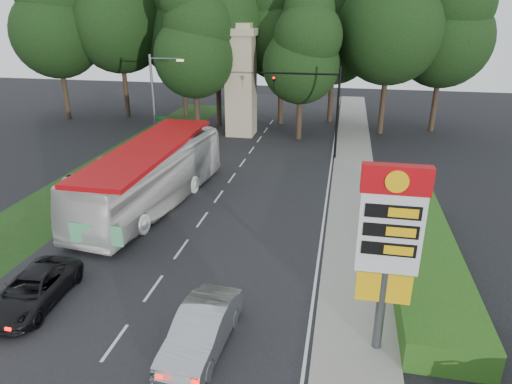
% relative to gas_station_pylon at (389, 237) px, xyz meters
% --- Properties ---
extents(ground, '(120.00, 120.00, 0.00)m').
position_rel_gas_station_pylon_xyz_m(ground, '(-9.20, -1.99, -4.45)').
color(ground, black).
rests_on(ground, ground).
extents(road_surface, '(14.00, 80.00, 0.02)m').
position_rel_gas_station_pylon_xyz_m(road_surface, '(-9.20, 10.01, -4.44)').
color(road_surface, black).
rests_on(road_surface, ground).
extents(sidewalk_right, '(3.00, 80.00, 0.12)m').
position_rel_gas_station_pylon_xyz_m(sidewalk_right, '(-0.70, 10.01, -4.39)').
color(sidewalk_right, gray).
rests_on(sidewalk_right, ground).
extents(grass_verge_left, '(5.00, 50.00, 0.02)m').
position_rel_gas_station_pylon_xyz_m(grass_verge_left, '(-18.70, 16.01, -4.44)').
color(grass_verge_left, '#193814').
rests_on(grass_verge_left, ground).
extents(hedge, '(3.00, 14.00, 1.20)m').
position_rel_gas_station_pylon_xyz_m(hedge, '(2.30, 6.01, -3.85)').
color(hedge, '#295215').
rests_on(hedge, ground).
extents(gas_station_pylon, '(2.10, 0.45, 6.85)m').
position_rel_gas_station_pylon_xyz_m(gas_station_pylon, '(0.00, 0.00, 0.00)').
color(gas_station_pylon, '#59595E').
rests_on(gas_station_pylon, ground).
extents(traffic_signal_mast, '(6.10, 0.35, 7.20)m').
position_rel_gas_station_pylon_xyz_m(traffic_signal_mast, '(-3.52, 22.00, 0.22)').
color(traffic_signal_mast, black).
rests_on(traffic_signal_mast, ground).
extents(streetlight_signs, '(2.75, 0.98, 8.00)m').
position_rel_gas_station_pylon_xyz_m(streetlight_signs, '(-16.19, 20.01, -0.01)').
color(streetlight_signs, '#59595E').
rests_on(streetlight_signs, ground).
extents(monument, '(3.00, 3.00, 10.05)m').
position_rel_gas_station_pylon_xyz_m(monument, '(-11.20, 28.01, 0.66)').
color(monument, tan).
rests_on(monument, ground).
extents(tree_far_west, '(8.96, 8.96, 17.60)m').
position_rel_gas_station_pylon_xyz_m(tree_far_west, '(-31.20, 31.01, 6.24)').
color(tree_far_west, '#2D2116').
rests_on(tree_far_west, ground).
extents(tree_west_mid, '(9.80, 9.80, 19.25)m').
position_rel_gas_station_pylon_xyz_m(tree_west_mid, '(-25.20, 33.01, 7.24)').
color(tree_west_mid, '#2D2116').
rests_on(tree_west_mid, ground).
extents(tree_west_near, '(8.40, 8.40, 16.50)m').
position_rel_gas_station_pylon_xyz_m(tree_west_near, '(-19.20, 35.01, 5.57)').
color(tree_west_near, '#2D2116').
rests_on(tree_west_near, ground).
extents(tree_center_right, '(9.24, 9.24, 18.15)m').
position_rel_gas_station_pylon_xyz_m(tree_center_right, '(-8.20, 33.01, 6.57)').
color(tree_center_right, '#2D2116').
rests_on(tree_center_right, ground).
extents(tree_east_near, '(8.12, 8.12, 15.95)m').
position_rel_gas_station_pylon_xyz_m(tree_east_near, '(-3.20, 35.01, 5.23)').
color(tree_east_near, '#2D2116').
rests_on(tree_east_near, ground).
extents(tree_east_mid, '(9.52, 9.52, 18.70)m').
position_rel_gas_station_pylon_xyz_m(tree_east_mid, '(1.80, 31.01, 6.91)').
color(tree_east_mid, '#2D2116').
rests_on(tree_east_mid, ground).
extents(tree_far_east, '(8.68, 8.68, 17.05)m').
position_rel_gas_station_pylon_xyz_m(tree_far_east, '(6.80, 33.01, 5.90)').
color(tree_far_east, '#2D2116').
rests_on(tree_far_east, ground).
extents(tree_monument_left, '(7.28, 7.28, 14.30)m').
position_rel_gas_station_pylon_xyz_m(tree_monument_left, '(-15.20, 27.01, 4.23)').
color(tree_monument_left, '#2D2116').
rests_on(tree_monument_left, ground).
extents(tree_monument_right, '(6.72, 6.72, 13.20)m').
position_rel_gas_station_pylon_xyz_m(tree_monument_right, '(-5.70, 27.51, 3.56)').
color(tree_monument_right, '#2D2116').
rests_on(tree_monument_right, ground).
extents(transit_bus, '(4.84, 13.87, 3.78)m').
position_rel_gas_station_pylon_xyz_m(transit_bus, '(-12.70, 10.45, -2.56)').
color(transit_bus, white).
rests_on(transit_bus, ground).
extents(sedan_silver, '(1.96, 4.83, 1.56)m').
position_rel_gas_station_pylon_xyz_m(sedan_silver, '(-6.04, -1.13, -3.67)').
color(sedan_silver, '#9A9DA2').
rests_on(sedan_silver, ground).
extents(suv_charcoal, '(2.43, 4.85, 1.32)m').
position_rel_gas_station_pylon_xyz_m(suv_charcoal, '(-13.51, 0.09, -3.79)').
color(suv_charcoal, black).
rests_on(suv_charcoal, ground).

